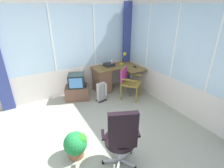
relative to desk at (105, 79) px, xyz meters
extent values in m
cube|color=#9A9B8A|center=(-1.31, -2.01, -0.44)|extent=(5.72, 5.68, 0.06)
cube|color=silver|center=(-1.31, 0.36, -0.01)|extent=(4.72, 0.06, 0.79)
cube|color=silver|center=(-1.31, 0.36, 1.22)|extent=(4.62, 0.06, 1.67)
cube|color=white|center=(-1.31, 0.36, 1.22)|extent=(0.04, 0.07, 1.67)
cube|color=white|center=(-0.13, 0.36, 1.22)|extent=(0.04, 0.07, 1.67)
cube|color=silver|center=(1.08, -2.01, -0.01)|extent=(0.06, 4.68, 0.79)
cube|color=silver|center=(1.08, -2.01, 1.22)|extent=(0.06, 4.59, 1.67)
cube|color=white|center=(1.08, -2.48, 1.22)|extent=(0.07, 0.04, 1.67)
cube|color=white|center=(1.08, -1.54, 1.22)|extent=(0.07, 0.04, 1.67)
cube|color=white|center=(1.08, -0.60, 1.22)|extent=(0.07, 0.04, 1.67)
cube|color=navy|center=(0.95, 0.23, 0.86)|extent=(0.29, 0.09, 2.54)
cube|color=brown|center=(0.36, 0.02, 0.32)|extent=(1.34, 0.58, 0.02)
cube|color=brown|center=(0.74, -0.49, 0.32)|extent=(0.58, 0.45, 0.02)
cube|color=brown|center=(-0.08, 0.02, -0.05)|extent=(0.40, 0.54, 0.71)
cylinder|color=#4C4C51|center=(0.49, -0.68, -0.05)|extent=(0.04, 0.04, 0.72)
cylinder|color=#4C4C51|center=(-0.27, 0.27, -0.05)|extent=(0.04, 0.04, 0.72)
cylinder|color=yellow|center=(0.66, 0.09, 0.34)|extent=(0.13, 0.13, 0.02)
cylinder|color=yellow|center=(0.66, 0.09, 0.44)|extent=(0.02, 0.02, 0.18)
cylinder|color=yellow|center=(0.71, 0.06, 0.62)|extent=(0.02, 0.08, 0.17)
cone|color=yellow|center=(0.76, 0.02, 0.66)|extent=(0.13, 0.13, 0.12)
cube|color=black|center=(0.84, -0.37, 0.35)|extent=(0.07, 0.16, 0.02)
cylinder|color=pink|center=(0.27, 0.04, 0.41)|extent=(0.06, 0.06, 0.16)
cone|color=white|center=(0.27, 0.04, 0.52)|extent=(0.06, 0.06, 0.06)
cube|color=#25272B|center=(0.22, 0.10, 0.38)|extent=(0.30, 0.24, 0.09)
cylinder|color=olive|center=(0.40, -1.08, -0.19)|extent=(0.04, 0.04, 0.44)
cylinder|color=olive|center=(0.74, -0.81, -0.19)|extent=(0.04, 0.04, 0.44)
cylinder|color=olive|center=(0.13, -0.73, -0.19)|extent=(0.04, 0.04, 0.44)
cylinder|color=olive|center=(0.47, -0.46, -0.19)|extent=(0.04, 0.04, 0.44)
cube|color=olive|center=(0.43, -0.77, 0.05)|extent=(0.67, 0.67, 0.04)
cube|color=olive|center=(0.30, -0.60, 0.28)|extent=(0.36, 0.29, 0.41)
cube|color=#B12E7B|center=(0.30, -0.60, 0.30)|extent=(0.40, 0.33, 0.35)
cube|color=olive|center=(0.26, -0.91, 0.23)|extent=(0.30, 0.36, 0.03)
cube|color=olive|center=(0.61, -0.64, 0.23)|extent=(0.30, 0.36, 0.03)
cube|color=#B7B7BF|center=(-1.15, -2.44, -0.36)|extent=(0.27, 0.14, 0.02)
cylinder|color=black|center=(-1.28, -2.39, -0.38)|extent=(0.05, 0.05, 0.05)
cube|color=#B7B7BF|center=(-1.11, -2.61, -0.36)|extent=(0.21, 0.24, 0.02)
cube|color=#B7B7BF|center=(-0.95, -2.62, -0.36)|extent=(0.18, 0.26, 0.02)
cylinder|color=black|center=(-0.87, -2.74, -0.38)|extent=(0.05, 0.05, 0.05)
cube|color=#B7B7BF|center=(-0.88, -2.47, -0.36)|extent=(0.28, 0.10, 0.02)
cylinder|color=black|center=(-0.75, -2.44, -0.38)|extent=(0.05, 0.05, 0.05)
cube|color=#B7B7BF|center=(-1.01, -2.36, -0.36)|extent=(0.06, 0.28, 0.02)
cylinder|color=black|center=(-1.00, -2.22, -0.38)|extent=(0.05, 0.05, 0.05)
cylinder|color=#B7B7BF|center=(-1.02, -2.50, -0.16)|extent=(0.05, 0.05, 0.38)
cylinder|color=black|center=(-1.02, -2.50, 0.07)|extent=(0.50, 0.50, 0.09)
cube|color=black|center=(-1.09, -2.67, 0.41)|extent=(0.43, 0.25, 0.59)
cube|color=black|center=(-0.77, -2.60, 0.20)|extent=(0.13, 0.22, 0.04)
cube|color=black|center=(-1.27, -2.39, 0.20)|extent=(0.13, 0.22, 0.04)
cube|color=brown|center=(-0.89, -0.05, -0.22)|extent=(0.76, 0.66, 0.38)
cube|color=black|center=(-0.89, -0.05, 0.16)|extent=(0.54, 0.53, 0.36)
cube|color=#5092DD|center=(-0.97, -0.24, 0.16)|extent=(0.32, 0.14, 0.28)
cube|color=#262628|center=(-0.76, -0.11, 0.01)|extent=(0.33, 0.30, 0.07)
cube|color=silver|center=(-0.48, -0.52, -0.12)|extent=(0.04, 0.10, 0.51)
cube|color=silver|center=(-0.43, -0.51, -0.12)|extent=(0.04, 0.10, 0.51)
cube|color=silver|center=(-0.39, -0.51, -0.12)|extent=(0.04, 0.10, 0.51)
cube|color=silver|center=(-0.35, -0.50, -0.12)|extent=(0.04, 0.10, 0.51)
cube|color=silver|center=(-0.31, -0.49, -0.12)|extent=(0.04, 0.10, 0.51)
cube|color=silver|center=(-0.27, -0.49, -0.12)|extent=(0.04, 0.10, 0.51)
cube|color=black|center=(-0.36, -0.57, -0.39)|extent=(0.27, 0.07, 0.03)
cube|color=black|center=(-0.38, -0.43, -0.39)|extent=(0.27, 0.07, 0.03)
cube|color=silver|center=(-0.23, -0.48, -0.10)|extent=(0.06, 0.10, 0.35)
cylinder|color=#986141|center=(-1.61, -2.00, -0.34)|extent=(0.27, 0.27, 0.13)
sphere|color=#21843F|center=(-1.61, -2.00, -0.13)|extent=(0.40, 0.40, 0.40)
sphere|color=#2E8D25|center=(-1.53, -2.04, -0.05)|extent=(0.22, 0.22, 0.22)
camera|label=1|loc=(-2.16, -4.24, 1.99)|focal=27.27mm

